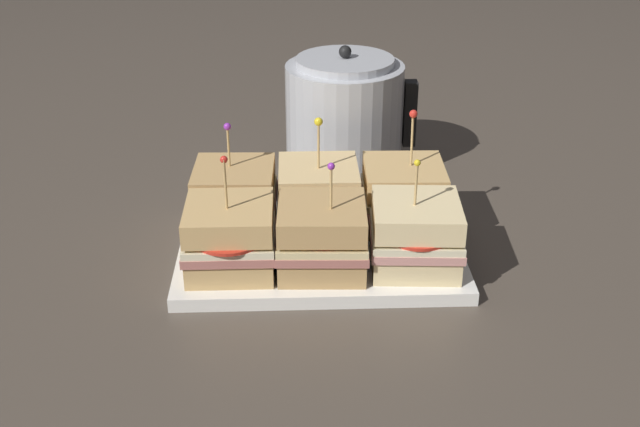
{
  "coord_description": "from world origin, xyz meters",
  "views": [
    {
      "loc": [
        -0.04,
        -0.94,
        0.55
      ],
      "look_at": [
        0.0,
        0.0,
        0.06
      ],
      "focal_mm": 45.0,
      "sensor_mm": 36.0,
      "label": 1
    }
  ],
  "objects": [
    {
      "name": "sandwich_front_center",
      "position": [
        0.0,
        -0.06,
        0.06
      ],
      "size": [
        0.12,
        0.12,
        0.15
      ],
      "color": "tan",
      "rests_on": "serving_platter"
    },
    {
      "name": "sandwich_front_left",
      "position": [
        -0.12,
        -0.06,
        0.06
      ],
      "size": [
        0.11,
        0.12,
        0.16
      ],
      "color": "tan",
      "rests_on": "serving_platter"
    },
    {
      "name": "ground_plane",
      "position": [
        0.0,
        0.0,
        0.0
      ],
      "size": [
        6.0,
        6.0,
        0.0
      ],
      "primitive_type": "plane",
      "color": "#4C4238"
    },
    {
      "name": "sandwich_back_right",
      "position": [
        0.12,
        0.06,
        0.06
      ],
      "size": [
        0.12,
        0.12,
        0.17
      ],
      "color": "tan",
      "rests_on": "serving_platter"
    },
    {
      "name": "kettle_steel",
      "position": [
        0.05,
        0.28,
        0.09
      ],
      "size": [
        0.21,
        0.19,
        0.21
      ],
      "color": "#B7BABF",
      "rests_on": "ground_plane"
    },
    {
      "name": "sandwich_back_left",
      "position": [
        -0.12,
        0.06,
        0.06
      ],
      "size": [
        0.12,
        0.12,
        0.15
      ],
      "color": "tan",
      "rests_on": "serving_platter"
    },
    {
      "name": "serving_platter",
      "position": [
        0.0,
        0.0,
        0.01
      ],
      "size": [
        0.38,
        0.26,
        0.02
      ],
      "color": "white",
      "rests_on": "ground_plane"
    },
    {
      "name": "sandwich_back_center",
      "position": [
        -0.0,
        0.06,
        0.06
      ],
      "size": [
        0.11,
        0.12,
        0.16
      ],
      "color": "#DBB77A",
      "rests_on": "serving_platter"
    },
    {
      "name": "sandwich_front_right",
      "position": [
        0.12,
        -0.06,
        0.06
      ],
      "size": [
        0.12,
        0.12,
        0.15
      ],
      "color": "beige",
      "rests_on": "serving_platter"
    }
  ]
}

